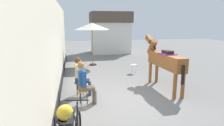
# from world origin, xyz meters

# --- Properties ---
(ground_plane) EXTENTS (40.00, 40.00, 0.00)m
(ground_plane) POSITION_xyz_m (0.00, 3.00, 0.00)
(ground_plane) COLOR slate
(pub_facade_wall) EXTENTS (0.34, 14.00, 3.40)m
(pub_facade_wall) POSITION_xyz_m (-2.55, 1.50, 1.54)
(pub_facade_wall) COLOR beige
(pub_facade_wall) RESTS_ON ground_plane
(distant_cottage) EXTENTS (3.40, 2.60, 3.50)m
(distant_cottage) POSITION_xyz_m (1.40, 10.76, 1.80)
(distant_cottage) COLOR silver
(distant_cottage) RESTS_ON ground_plane
(seated_visitor_near) EXTENTS (0.61, 0.49, 1.39)m
(seated_visitor_near) POSITION_xyz_m (-1.56, -0.09, 0.78)
(seated_visitor_near) COLOR gold
(seated_visitor_near) RESTS_ON ground_plane
(seated_visitor_far) EXTENTS (0.61, 0.49, 1.39)m
(seated_visitor_far) POSITION_xyz_m (-1.63, 0.77, 0.78)
(seated_visitor_far) COLOR red
(seated_visitor_far) RESTS_ON ground_plane
(saddled_horse_center) EXTENTS (0.54, 3.00, 2.06)m
(saddled_horse_center) POSITION_xyz_m (1.61, 0.86, 1.16)
(saddled_horse_center) COLOR brown
(saddled_horse_center) RESTS_ON ground_plane
(flower_planter_near) EXTENTS (0.43, 0.43, 0.64)m
(flower_planter_near) POSITION_xyz_m (-2.12, -1.51, 0.33)
(flower_planter_near) COLOR #4C4C51
(flower_planter_near) RESTS_ON ground_plane
(cafe_parasol) EXTENTS (2.10, 2.10, 2.58)m
(cafe_parasol) POSITION_xyz_m (-0.67, 5.82, 2.36)
(cafe_parasol) COLOR black
(cafe_parasol) RESTS_ON ground_plane
(spare_stool_white) EXTENTS (0.32, 0.32, 0.46)m
(spare_stool_white) POSITION_xyz_m (1.19, 3.38, 0.40)
(spare_stool_white) COLOR white
(spare_stool_white) RESTS_ON ground_plane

